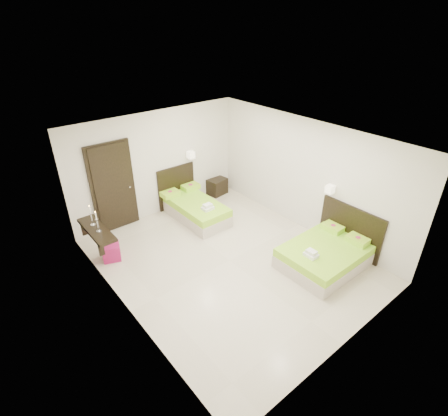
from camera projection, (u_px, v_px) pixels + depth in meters
floor at (229, 261)px, 7.32m from camera, size 5.50×5.50×0.00m
bed_single at (194, 207)px, 8.75m from camera, size 1.08×1.79×1.48m
bed_double at (327, 253)px, 7.11m from camera, size 1.71×1.45×1.41m
nightstand at (216, 186)px, 9.93m from camera, size 0.58×0.53×0.46m
ottoman at (111, 252)px, 7.30m from camera, size 0.45×0.45×0.35m
door at (113, 188)px, 7.96m from camera, size 1.02×0.15×2.14m
console_shelf at (96, 230)px, 6.84m from camera, size 0.35×1.20×0.78m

